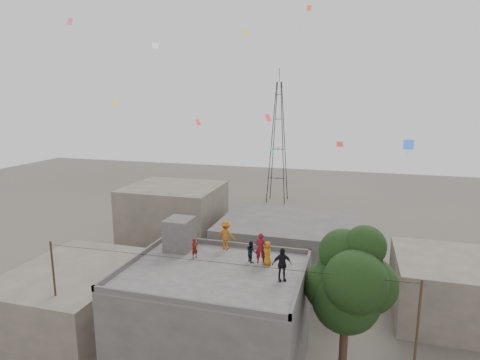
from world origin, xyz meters
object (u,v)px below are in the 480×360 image
(transmission_tower, at_px, (278,143))
(person_dark_adult, at_px, (282,264))
(stair_head_box, at_px, (180,234))
(tree, at_px, (350,283))
(person_red_adult, at_px, (261,248))

(transmission_tower, distance_m, person_dark_adult, 40.94)
(transmission_tower, relative_size, person_dark_adult, 11.13)
(stair_head_box, xyz_separation_m, transmission_tower, (-0.80, 37.40, 1.97))
(stair_head_box, bearing_deg, tree, -10.74)
(transmission_tower, xyz_separation_m, person_dark_adult, (7.86, -40.12, -2.07))
(stair_head_box, height_order, person_red_adult, stair_head_box)
(stair_head_box, relative_size, person_dark_adult, 1.11)
(person_dark_adult, bearing_deg, person_red_adult, 104.98)
(stair_head_box, distance_m, person_dark_adult, 7.57)
(transmission_tower, xyz_separation_m, person_red_adult, (6.26, -38.19, -2.05))
(stair_head_box, xyz_separation_m, person_red_adult, (5.46, -0.79, -0.09))
(tree, relative_size, transmission_tower, 0.45)
(tree, bearing_deg, stair_head_box, 169.26)
(stair_head_box, relative_size, person_red_adult, 1.09)
(person_dark_adult, bearing_deg, stair_head_box, 134.34)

